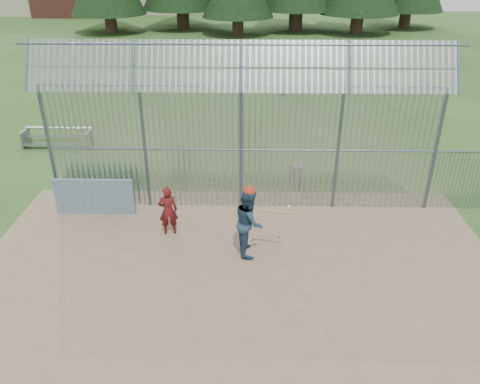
{
  "coord_description": "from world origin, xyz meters",
  "views": [
    {
      "loc": [
        0.25,
        -9.98,
        7.5
      ],
      "look_at": [
        0.0,
        2.0,
        1.3
      ],
      "focal_mm": 35.0,
      "sensor_mm": 36.0,
      "label": 1
    }
  ],
  "objects_px": {
    "dugout_wall": "(95,197)",
    "trash_can": "(297,174)",
    "onlooker": "(168,211)",
    "batter": "(249,222)",
    "bleacher": "(58,137)"
  },
  "relations": [
    {
      "from": "dugout_wall",
      "to": "bleacher",
      "type": "bearing_deg",
      "value": 120.01
    },
    {
      "from": "onlooker",
      "to": "trash_can",
      "type": "xyz_separation_m",
      "value": [
        4.06,
        3.44,
        -0.4
      ]
    },
    {
      "from": "trash_can",
      "to": "bleacher",
      "type": "height_order",
      "value": "trash_can"
    },
    {
      "from": "bleacher",
      "to": "dugout_wall",
      "type": "bearing_deg",
      "value": -59.99
    },
    {
      "from": "batter",
      "to": "onlooker",
      "type": "distance_m",
      "value": 2.53
    },
    {
      "from": "dugout_wall",
      "to": "trash_can",
      "type": "relative_size",
      "value": 3.05
    },
    {
      "from": "dugout_wall",
      "to": "bleacher",
      "type": "relative_size",
      "value": 0.83
    },
    {
      "from": "batter",
      "to": "bleacher",
      "type": "bearing_deg",
      "value": 40.4
    },
    {
      "from": "dugout_wall",
      "to": "trash_can",
      "type": "xyz_separation_m",
      "value": [
        6.57,
        2.32,
        -0.24
      ]
    },
    {
      "from": "trash_can",
      "to": "bleacher",
      "type": "relative_size",
      "value": 0.27
    },
    {
      "from": "batter",
      "to": "trash_can",
      "type": "height_order",
      "value": "batter"
    },
    {
      "from": "batter",
      "to": "onlooker",
      "type": "xyz_separation_m",
      "value": [
        -2.35,
        0.91,
        -0.19
      ]
    },
    {
      "from": "onlooker",
      "to": "dugout_wall",
      "type": "bearing_deg",
      "value": -35.98
    },
    {
      "from": "onlooker",
      "to": "bleacher",
      "type": "distance_m",
      "value": 9.06
    },
    {
      "from": "onlooker",
      "to": "bleacher",
      "type": "relative_size",
      "value": 0.51
    }
  ]
}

